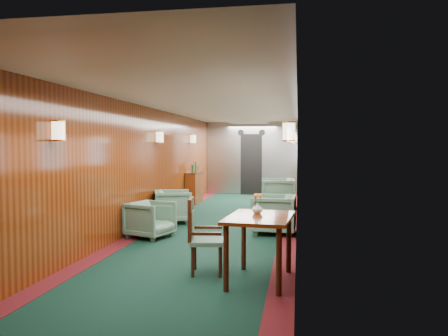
# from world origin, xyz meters

# --- Properties ---
(room) EXTENTS (12.00, 12.10, 2.40)m
(room) POSITION_xyz_m (0.00, 0.00, 1.63)
(room) COLOR black
(room) RESTS_ON ground
(bulkhead) EXTENTS (2.98, 0.17, 2.39)m
(bulkhead) POSITION_xyz_m (0.00, 5.91, 1.18)
(bulkhead) COLOR #A5A8AC
(bulkhead) RESTS_ON ground
(windows_right) EXTENTS (0.02, 8.60, 0.80)m
(windows_right) POSITION_xyz_m (1.49, 0.25, 1.45)
(windows_right) COLOR silver
(windows_right) RESTS_ON ground
(wall_sconces) EXTENTS (2.97, 7.97, 0.25)m
(wall_sconces) POSITION_xyz_m (0.00, 0.57, 1.79)
(wall_sconces) COLOR beige
(wall_sconces) RESTS_ON ground
(dining_table) EXTENTS (0.83, 1.11, 0.79)m
(dining_table) POSITION_xyz_m (1.08, -3.36, 0.66)
(dining_table) COLOR #64290D
(dining_table) RESTS_ON ground
(side_chair) EXTENTS (0.48, 0.50, 0.96)m
(side_chair) POSITION_xyz_m (0.31, -3.16, 0.52)
(side_chair) COLOR #204C3C
(side_chair) RESTS_ON ground
(credenza) EXTENTS (0.31, 0.98, 1.16)m
(credenza) POSITION_xyz_m (-1.34, 3.38, 0.45)
(credenza) COLOR #64290D
(credenza) RESTS_ON ground
(flower_vase) EXTENTS (0.14, 0.14, 0.13)m
(flower_vase) POSITION_xyz_m (1.03, -3.18, 0.85)
(flower_vase) COLOR silver
(flower_vase) RESTS_ON dining_table
(armchair_left_near) EXTENTS (0.88, 0.86, 0.64)m
(armchair_left_near) POSITION_xyz_m (-1.03, -1.19, 0.32)
(armchair_left_near) COLOR #204C3C
(armchair_left_near) RESTS_ON ground
(armchair_left_far) EXTENTS (0.96, 0.95, 0.69)m
(armchair_left_far) POSITION_xyz_m (-1.06, 0.32, 0.34)
(armchair_left_far) COLOR #204C3C
(armchair_left_far) RESTS_ON ground
(armchair_right_near) EXTENTS (0.82, 0.80, 0.72)m
(armchair_right_near) POSITION_xyz_m (1.08, -0.47, 0.36)
(armchair_right_near) COLOR #204C3C
(armchair_right_near) RESTS_ON ground
(armchair_right_far) EXTENTS (0.92, 0.89, 0.78)m
(armchair_right_far) POSITION_xyz_m (1.01, 2.79, 0.39)
(armchair_right_far) COLOR #204C3C
(armchair_right_far) RESTS_ON ground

